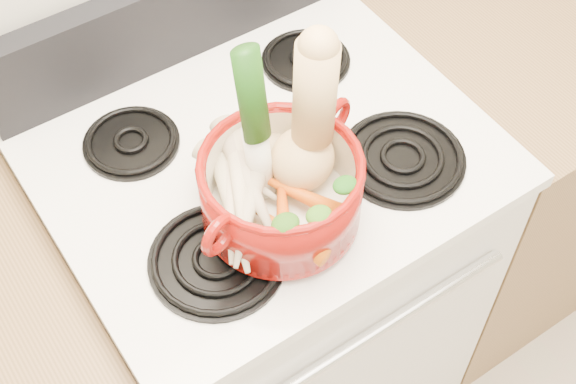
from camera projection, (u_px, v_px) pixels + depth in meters
stove_body at (268, 288)px, 1.82m from camera, size 0.76×0.65×0.92m
cooktop at (263, 154)px, 1.44m from camera, size 0.78×0.67×0.03m
control_backsplash at (176, 17)px, 1.51m from camera, size 0.76×0.05×0.18m
oven_handle at (371, 335)px, 1.40m from camera, size 0.60×0.02×0.02m
burner_front_left at (217, 259)px, 1.28m from camera, size 0.22×0.22×0.02m
burner_front_right at (403, 157)px, 1.41m from camera, size 0.22×0.22×0.02m
burner_back_left at (131, 141)px, 1.43m from camera, size 0.17×0.17×0.02m
burner_back_right at (306, 59)px, 1.56m from camera, size 0.17×0.17×0.02m
dutch_oven at (281, 190)px, 1.27m from camera, size 0.33×0.33×0.13m
pot_handle_left at (219, 235)px, 1.17m from camera, size 0.07×0.04×0.07m
pot_handle_right at (336, 117)px, 1.31m from camera, size 0.07×0.04×0.07m
squash at (307, 119)px, 1.22m from camera, size 0.16×0.15×0.29m
leek at (257, 126)px, 1.21m from camera, size 0.05×0.09×0.30m
ginger at (269, 148)px, 1.35m from camera, size 0.09×0.07×0.04m
parsnip_0 at (232, 203)px, 1.27m from camera, size 0.13×0.25×0.07m
parsnip_1 at (232, 212)px, 1.26m from camera, size 0.13×0.17×0.05m
parsnip_2 at (239, 173)px, 1.30m from camera, size 0.10×0.17×0.05m
parsnip_3 at (246, 217)px, 1.24m from camera, size 0.14×0.15×0.05m
parsnip_4 at (248, 178)px, 1.27m from camera, size 0.09×0.24×0.07m
parsnip_5 at (239, 186)px, 1.26m from camera, size 0.14×0.21×0.06m
carrot_0 at (285, 232)px, 1.25m from camera, size 0.08×0.16×0.05m
carrot_1 at (283, 216)px, 1.25m from camera, size 0.11×0.16×0.05m
carrot_2 at (296, 194)px, 1.28m from camera, size 0.11×0.16×0.04m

